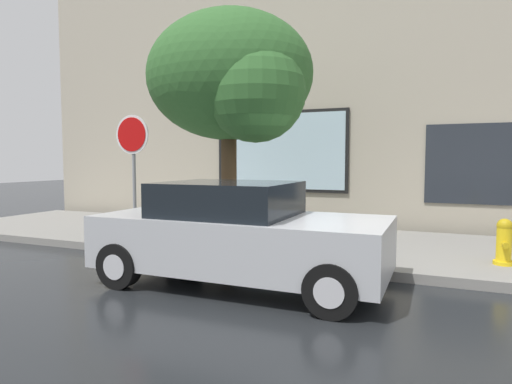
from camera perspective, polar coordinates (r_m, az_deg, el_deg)
name	(u,v)px	position (r m, az deg, el deg)	size (l,w,h in m)	color
ground_plane	(311,293)	(6.07, 7.21, -12.97)	(60.00, 60.00, 0.00)	black
sidewalk	(352,247)	(8.89, 12.48, -7.01)	(20.00, 4.00, 0.15)	gray
building_facade	(373,91)	(11.32, 15.00, 12.64)	(20.00, 0.67, 7.00)	#B2A893
parked_car	(239,234)	(6.29, -2.25, -5.56)	(4.09, 1.90, 1.47)	#B7BABF
fire_hydrant	(504,242)	(7.89, 29.64, -5.73)	(0.30, 0.44, 0.73)	yellow
street_tree	(234,80)	(8.20, -2.92, 14.43)	(3.15, 2.67, 4.37)	#4C3823
stop_sign	(133,153)	(8.90, -15.78, 4.92)	(0.76, 0.10, 2.52)	gray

